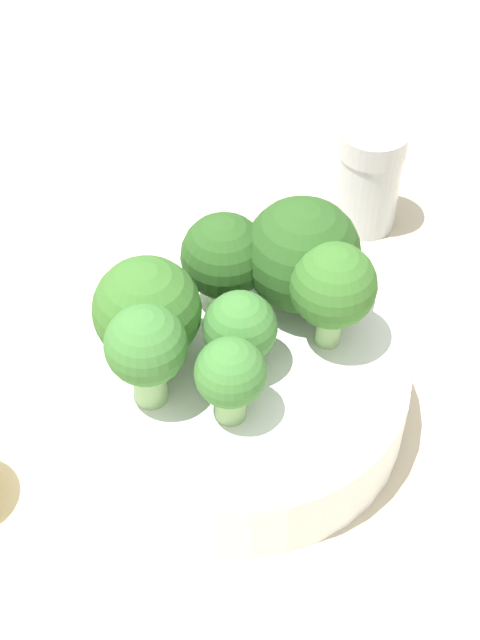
{
  "coord_description": "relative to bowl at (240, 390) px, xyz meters",
  "views": [
    {
      "loc": [
        0.28,
        0.04,
        0.37
      ],
      "look_at": [
        0.0,
        0.0,
        0.07
      ],
      "focal_mm": 50.0,
      "sensor_mm": 36.0,
      "label": 1
    }
  ],
  "objects": [
    {
      "name": "pepper_shaker",
      "position": [
        -0.16,
        0.06,
        0.02
      ],
      "size": [
        0.04,
        0.04,
        0.07
      ],
      "color": "#B2B7BC",
      "rests_on": "ground_plane"
    },
    {
      "name": "broccoli_floret_0",
      "position": [
        -0.0,
        0.0,
        0.04
      ],
      "size": [
        0.04,
        0.04,
        0.04
      ],
      "color": "#84AD66",
      "rests_on": "bowl"
    },
    {
      "name": "broccoli_floret_6",
      "position": [
        -0.02,
        0.04,
        0.06
      ],
      "size": [
        0.04,
        0.04,
        0.06
      ],
      "color": "#8EB770",
      "rests_on": "bowl"
    },
    {
      "name": "broccoli_floret_5",
      "position": [
        -0.05,
        0.02,
        0.05
      ],
      "size": [
        0.06,
        0.06,
        0.06
      ],
      "color": "#84AD66",
      "rests_on": "bowl"
    },
    {
      "name": "broccoli_floret_4",
      "position": [
        -0.0,
        -0.04,
        0.05
      ],
      "size": [
        0.05,
        0.05,
        0.06
      ],
      "color": "#7A9E5B",
      "rests_on": "bowl"
    },
    {
      "name": "ground_plane",
      "position": [
        0.0,
        0.0,
        -0.02
      ],
      "size": [
        3.0,
        3.0,
        0.0
      ],
      "primitive_type": "plane",
      "color": "beige"
    },
    {
      "name": "almond_crumb_2",
      "position": [
        -0.12,
        0.01,
        -0.01
      ],
      "size": [
        0.01,
        0.01,
        0.01
      ],
      "primitive_type": "cube",
      "rotation": [
        0.0,
        0.0,
        2.47
      ],
      "color": "olive",
      "rests_on": "ground_plane"
    },
    {
      "name": "bowl",
      "position": [
        0.0,
        0.0,
        0.0
      ],
      "size": [
        0.17,
        0.17,
        0.04
      ],
      "primitive_type": "cylinder",
      "color": "white",
      "rests_on": "ground_plane"
    },
    {
      "name": "broccoli_floret_2",
      "position": [
        -0.04,
        -0.01,
        0.05
      ],
      "size": [
        0.04,
        0.04,
        0.05
      ],
      "color": "#8EB770",
      "rests_on": "bowl"
    },
    {
      "name": "broccoli_floret_1",
      "position": [
        0.03,
        0.0,
        0.05
      ],
      "size": [
        0.03,
        0.03,
        0.05
      ],
      "color": "#84AD66",
      "rests_on": "bowl"
    },
    {
      "name": "broccoli_floret_3",
      "position": [
        0.03,
        -0.04,
        0.05
      ],
      "size": [
        0.04,
        0.04,
        0.06
      ],
      "color": "#8EB770",
      "rests_on": "bowl"
    }
  ]
}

